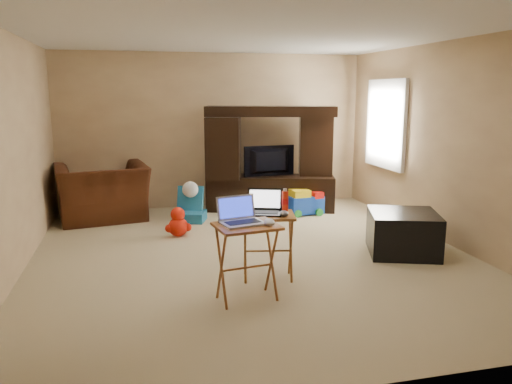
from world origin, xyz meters
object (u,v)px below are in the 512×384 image
object	(u,v)px
child_rocker	(191,204)
laptop_left	(243,211)
television	(271,161)
push_toy	(306,202)
mouse_left	(269,222)
entertainment_center	(270,159)
recliner	(102,192)
plush_toy	(178,222)
tray_table_right	(268,247)
water_bottle	(285,201)
ottoman	(403,233)
laptop_right	(264,202)
mouse_right	(284,213)
tray_table_left	(247,263)

from	to	relation	value
child_rocker	laptop_left	size ratio (longest dim) A/B	1.38
television	push_toy	distance (m)	0.84
push_toy	mouse_left	world-z (taller)	mouse_left
entertainment_center	mouse_left	bearing A→B (deg)	-89.42
recliner	plush_toy	xyz separation A→B (m)	(1.01, -1.15, -0.22)
television	tray_table_right	distance (m)	3.05
water_bottle	push_toy	bearing A→B (deg)	66.06
ottoman	laptop_right	distance (m)	1.93
entertainment_center	recliner	world-z (taller)	entertainment_center
tray_table_right	laptop_right	world-z (taller)	laptop_right
television	child_rocker	distance (m)	1.49
tray_table_right	laptop_right	size ratio (longest dim) A/B	1.91
plush_toy	water_bottle	xyz separation A→B (m)	(0.96, -1.67, 0.58)
entertainment_center	water_bottle	size ratio (longest dim) A/B	9.72
push_toy	tray_table_right	world-z (taller)	tray_table_right
entertainment_center	ottoman	xyz separation A→B (m)	(0.94, -2.52, -0.58)
recliner	laptop_right	distance (m)	3.39
laptop_right	recliner	bearing A→B (deg)	139.96
child_rocker	mouse_left	distance (m)	3.09
laptop_right	mouse_right	size ratio (longest dim) A/B	2.58
plush_toy	ottoman	bearing A→B (deg)	-27.86
television	plush_toy	xyz separation A→B (m)	(-1.58, -1.14, -0.60)
child_rocker	tray_table_left	xyz separation A→B (m)	(0.18, -2.96, 0.10)
plush_toy	tray_table_right	distance (m)	1.92
plush_toy	laptop_right	world-z (taller)	laptop_right
tray_table_left	mouse_left	size ratio (longest dim) A/B	4.92
mouse_left	entertainment_center	bearing A→B (deg)	74.63
entertainment_center	plush_toy	size ratio (longest dim) A/B	5.10
television	ottoman	world-z (taller)	television
tray_table_left	mouse_right	bearing A→B (deg)	28.94
tray_table_left	water_bottle	size ratio (longest dim) A/B	3.42
child_rocker	mouse_right	world-z (taller)	mouse_right
laptop_left	mouse_right	bearing A→B (deg)	20.13
tray_table_left	mouse_right	distance (m)	0.67
entertainment_center	laptop_right	size ratio (longest dim) A/B	5.72
tray_table_left	water_bottle	bearing A→B (deg)	37.70
ottoman	water_bottle	distance (m)	1.69
tray_table_right	laptop_left	distance (m)	0.75
child_rocker	laptop_right	bearing A→B (deg)	-59.68
mouse_left	tray_table_right	bearing A→B (deg)	76.11
recliner	laptop_left	xyz separation A→B (m)	(1.42, -3.34, 0.42)
entertainment_center	laptop_left	world-z (taller)	entertainment_center
entertainment_center	mouse_left	xyz separation A→B (m)	(-0.96, -3.48, -0.09)
tray_table_left	laptop_left	world-z (taller)	laptop_left
tray_table_left	tray_table_right	size ratio (longest dim) A/B	1.05
tray_table_left	water_bottle	xyz separation A→B (m)	(0.52, 0.55, 0.43)
tray_table_left	mouse_left	xyz separation A→B (m)	(0.19, -0.07, 0.39)
plush_toy	water_bottle	distance (m)	2.02
mouse_left	ottoman	bearing A→B (deg)	26.82
plush_toy	water_bottle	world-z (taller)	water_bottle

